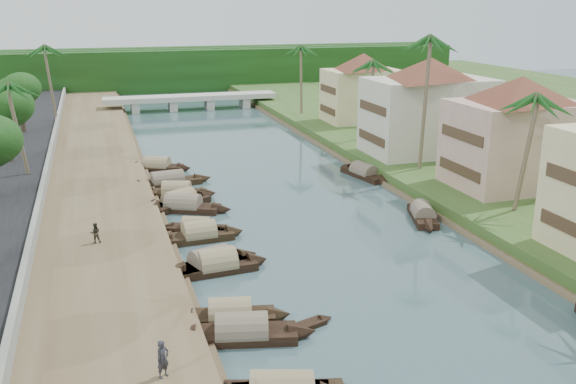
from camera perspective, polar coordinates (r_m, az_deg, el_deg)
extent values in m
plane|color=#3C555B|center=(40.23, 7.37, -8.58)|extent=(220.00, 220.00, 0.00)
cube|color=brown|center=(55.58, -16.79, -1.56)|extent=(10.00, 180.00, 0.80)
cube|color=#2C5321|center=(65.33, 15.47, 1.40)|extent=(16.00, 180.00, 1.20)
cube|color=slate|center=(55.50, -21.19, -0.98)|extent=(0.40, 180.00, 1.10)
cube|color=#16320D|center=(129.63, -10.25, 10.52)|extent=(120.00, 4.00, 8.00)
cube|color=#16320D|center=(134.57, -10.52, 10.72)|extent=(120.00, 4.00, 8.00)
cube|color=#16320D|center=(139.51, -10.77, 10.90)|extent=(120.00, 4.00, 8.00)
cube|color=#B0B0A5|center=(107.23, -8.65, 8.31)|extent=(28.00, 4.00, 0.80)
cube|color=#B0B0A5|center=(106.47, -13.45, 7.39)|extent=(1.20, 3.50, 1.80)
cube|color=#B0B0A5|center=(107.00, -10.22, 7.62)|extent=(1.20, 3.50, 1.80)
cube|color=#B0B0A5|center=(107.86, -7.03, 7.83)|extent=(1.20, 3.50, 1.80)
cube|color=#B0B0A5|center=(109.05, -3.90, 8.01)|extent=(1.20, 3.50, 1.80)
cube|color=#432E1F|center=(44.27, 24.13, -3.11)|extent=(0.10, 6.40, 0.90)
cube|color=#CEA891|center=(60.12, 19.62, 4.02)|extent=(11.00, 8.00, 7.50)
pyramid|color=brown|center=(59.34, 20.07, 8.59)|extent=(14.11, 14.11, 2.20)
cube|color=#432E1F|center=(57.45, 14.97, 1.95)|extent=(0.10, 6.40, 0.90)
cube|color=#432E1F|center=(56.80, 15.19, 4.88)|extent=(0.10, 6.40, 0.90)
cube|color=beige|center=(71.08, 12.34, 6.61)|extent=(13.00, 8.00, 8.00)
pyramid|color=brown|center=(70.41, 12.59, 10.70)|extent=(15.59, 15.59, 2.20)
cube|color=#432E1F|center=(68.52, 7.42, 4.79)|extent=(0.10, 6.40, 0.90)
cube|color=#432E1F|center=(67.95, 7.52, 7.43)|extent=(0.10, 6.40, 0.90)
cube|color=beige|center=(89.31, 6.63, 8.51)|extent=(10.00, 7.00, 7.00)
pyramid|color=brown|center=(88.79, 6.72, 11.45)|extent=(12.62, 12.62, 2.20)
cube|color=#432E1F|center=(87.69, 3.53, 7.29)|extent=(0.10, 5.60, 0.90)
cube|color=#432E1F|center=(87.28, 3.57, 9.10)|extent=(0.10, 5.60, 0.90)
cube|color=black|center=(34.43, -4.12, -12.68)|extent=(6.02, 3.06, 0.70)
cone|color=black|center=(34.52, 1.32, -12.40)|extent=(1.98, 1.98, 1.84)
cone|color=black|center=(34.56, -9.56, -12.61)|extent=(1.98, 1.98, 1.84)
cylinder|color=#6E6353|center=(34.25, -4.13, -12.12)|extent=(4.71, 2.83, 1.91)
cube|color=black|center=(36.18, -5.14, -11.17)|extent=(5.17, 2.64, 0.70)
cone|color=black|center=(36.23, -0.73, -10.92)|extent=(1.71, 1.76, 1.66)
cone|color=black|center=(36.26, -9.56, -11.14)|extent=(1.71, 1.76, 1.66)
cylinder|color=#8C7459|center=(36.00, -5.16, -10.63)|extent=(4.04, 2.47, 1.74)
cube|color=black|center=(42.60, -6.32, -6.77)|extent=(5.30, 2.44, 0.70)
cone|color=black|center=(43.35, -2.68, -6.14)|extent=(1.68, 1.92, 1.95)
cone|color=black|center=(41.96, -10.11, -7.19)|extent=(1.68, 1.92, 1.95)
cylinder|color=#8C7459|center=(42.45, -6.34, -6.30)|extent=(4.10, 2.41, 2.06)
cube|color=black|center=(42.90, -6.88, -6.62)|extent=(5.62, 3.48, 0.70)
cone|color=black|center=(44.22, -3.54, -5.69)|extent=(2.01, 2.11, 1.87)
cone|color=black|center=(41.67, -10.45, -7.38)|extent=(2.01, 2.11, 1.87)
cylinder|color=#6E6353|center=(42.75, -6.90, -6.15)|extent=(4.46, 3.16, 1.97)
cube|color=black|center=(49.60, -8.11, -3.42)|extent=(4.68, 3.13, 0.70)
cone|color=black|center=(48.99, -5.29, -3.47)|extent=(1.70, 1.69, 1.42)
cone|color=black|center=(50.27, -10.87, -3.18)|extent=(1.70, 1.69, 1.42)
cylinder|color=#8C7459|center=(49.47, -8.13, -3.00)|extent=(3.73, 2.75, 1.47)
cube|color=black|center=(48.08, -7.87, -4.06)|extent=(5.08, 2.18, 0.70)
cone|color=black|center=(48.68, -4.71, -3.59)|extent=(1.57, 1.76, 1.82)
cone|color=black|center=(47.56, -11.11, -4.35)|extent=(1.57, 1.76, 1.82)
cylinder|color=#8C7459|center=(47.94, -7.89, -3.64)|extent=(3.91, 2.18, 1.92)
cube|color=black|center=(54.93, -9.29, -1.48)|extent=(6.34, 4.34, 0.70)
cone|color=black|center=(53.96, -5.84, -1.59)|extent=(2.30, 2.25, 1.85)
cone|color=black|center=(56.05, -12.62, -1.22)|extent=(2.30, 2.25, 1.85)
cylinder|color=#6E6353|center=(54.82, -9.31, -1.10)|extent=(5.06, 3.77, 1.91)
cube|color=black|center=(59.14, -9.86, -0.21)|extent=(5.54, 3.26, 0.70)
cone|color=black|center=(58.64, -7.05, -0.15)|extent=(1.92, 1.94, 1.72)
cone|color=black|center=(59.72, -12.62, -0.12)|extent=(1.92, 1.94, 1.72)
cylinder|color=#8C7459|center=(59.03, -9.88, 0.15)|extent=(4.38, 2.94, 1.79)
cube|color=black|center=(56.06, -9.61, -1.13)|extent=(5.72, 4.48, 0.70)
cone|color=black|center=(57.89, -7.24, -0.37)|extent=(2.26, 2.29, 1.89)
cone|color=black|center=(54.29, -12.14, -1.77)|extent=(2.26, 2.29, 1.89)
cylinder|color=#8C7459|center=(55.95, -9.63, -0.76)|extent=(4.64, 3.87, 1.97)
cube|color=black|center=(62.76, -10.65, 0.73)|extent=(6.62, 2.61, 0.70)
cone|color=black|center=(63.64, -7.53, 1.17)|extent=(2.01, 1.84, 1.82)
cone|color=black|center=(62.04, -13.86, 0.42)|extent=(2.01, 1.84, 1.82)
cylinder|color=#6E6353|center=(62.66, -10.67, 1.06)|extent=(5.12, 2.48, 1.86)
cube|color=black|center=(68.84, -11.53, 2.08)|extent=(5.58, 3.80, 0.70)
cone|color=black|center=(67.92, -9.16, 2.08)|extent=(2.05, 2.06, 1.73)
cone|color=black|center=(69.84, -13.84, 2.20)|extent=(2.05, 2.06, 1.73)
cylinder|color=#8C7459|center=(68.75, -11.55, 2.39)|extent=(4.46, 3.34, 1.81)
cube|color=black|center=(53.20, 11.88, -2.22)|extent=(3.19, 5.54, 0.70)
cone|color=black|center=(55.91, 11.32, -1.18)|extent=(1.90, 1.90, 1.68)
cone|color=black|center=(50.47, 12.51, -3.20)|extent=(1.90, 1.90, 1.68)
cylinder|color=#6E6353|center=(53.09, 11.90, -1.83)|extent=(2.88, 4.37, 1.74)
cube|color=black|center=(65.16, 6.77, 1.49)|extent=(2.93, 6.28, 0.70)
cone|color=black|center=(67.81, 5.14, 2.20)|extent=(1.88, 2.00, 1.76)
cone|color=black|center=(62.53, 8.56, 0.85)|extent=(1.88, 2.00, 1.76)
cylinder|color=#6E6353|center=(65.06, 6.79, 1.81)|extent=(2.71, 4.90, 1.80)
cube|color=black|center=(35.18, 0.76, -12.14)|extent=(3.70, 1.96, 0.35)
cone|color=black|center=(36.31, 3.40, -11.20)|extent=(1.12, 1.06, 0.81)
cone|color=black|center=(34.15, -2.06, -13.10)|extent=(1.12, 1.06, 0.81)
cube|color=black|center=(59.42, -9.76, -0.22)|extent=(3.50, 1.22, 0.35)
cone|color=black|center=(59.96, -7.99, 0.01)|extent=(0.96, 0.81, 0.69)
cone|color=black|center=(58.95, -11.55, -0.46)|extent=(0.96, 0.81, 0.69)
cylinder|color=#6F5F4A|center=(52.74, 20.14, 3.19)|extent=(1.49, 0.36, 9.03)
sphere|color=#1C541C|center=(51.99, 20.61, 7.86)|extent=(3.20, 3.20, 3.20)
cylinder|color=#6F5F4A|center=(63.44, 11.99, 7.67)|extent=(0.75, 0.36, 12.81)
sphere|color=#1C541C|center=(62.83, 12.33, 13.21)|extent=(3.20, 3.20, 3.20)
cylinder|color=#6F5F4A|center=(77.37, 7.24, 8.08)|extent=(0.86, 0.36, 9.20)
sphere|color=#1C541C|center=(76.86, 7.36, 11.34)|extent=(3.20, 3.20, 3.20)
cylinder|color=#6F5F4A|center=(64.44, -22.66, 5.15)|extent=(1.34, 0.36, 8.54)
sphere|color=#1C541C|center=(63.85, -23.07, 8.76)|extent=(3.20, 3.20, 3.20)
cylinder|color=#6F5F4A|center=(94.92, 1.20, 9.92)|extent=(0.53, 0.36, 9.75)
sphere|color=#1C541C|center=(94.50, 1.22, 12.74)|extent=(3.20, 3.20, 3.20)
cylinder|color=#6F5F4A|center=(93.54, -20.25, 9.04)|extent=(1.05, 0.36, 10.04)
sphere|color=#1C541C|center=(93.12, -20.55, 11.97)|extent=(3.20, 3.20, 3.20)
cylinder|color=#403224|center=(71.02, -23.64, 3.98)|extent=(0.60, 0.60, 3.77)
ellipsoid|color=#16320D|center=(70.42, -23.97, 6.84)|extent=(5.22, 5.22, 4.29)
cylinder|color=#403224|center=(86.88, -22.56, 6.11)|extent=(0.60, 0.60, 3.58)
ellipsoid|color=#16320D|center=(86.40, -22.81, 8.33)|extent=(4.69, 4.69, 3.86)
cylinder|color=#403224|center=(76.34, 14.52, 5.38)|extent=(0.60, 0.60, 3.51)
ellipsoid|color=#16320D|center=(75.80, 14.70, 7.86)|extent=(5.02, 5.02, 4.13)
imported|color=#28272F|center=(30.05, -11.07, -14.37)|extent=(0.78, 0.72, 1.80)
imported|color=#313122|center=(46.76, -16.76, -3.50)|extent=(0.73, 0.57, 1.46)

